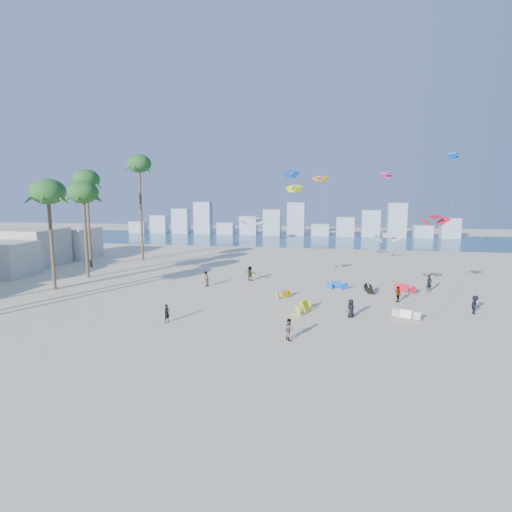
# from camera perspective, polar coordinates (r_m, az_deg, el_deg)

# --- Properties ---
(ground) EXTENTS (220.00, 220.00, 0.00)m
(ground) POSITION_cam_1_polar(r_m,az_deg,el_deg) (29.98, -11.50, -12.99)
(ground) COLOR beige
(ground) RESTS_ON ground
(ocean) EXTENTS (220.00, 220.00, 0.00)m
(ocean) POSITION_cam_1_polar(r_m,az_deg,el_deg) (98.98, 4.12, 2.27)
(ocean) COLOR navy
(ocean) RESTS_ON ground
(kitesurfer_near) EXTENTS (0.59, 0.68, 1.57)m
(kitesurfer_near) POSITION_cam_1_polar(r_m,az_deg,el_deg) (36.75, -12.00, -7.62)
(kitesurfer_near) COLOR black
(kitesurfer_near) RESTS_ON ground
(kitesurfer_mid) EXTENTS (0.97, 1.02, 1.65)m
(kitesurfer_mid) POSITION_cam_1_polar(r_m,az_deg,el_deg) (31.95, 4.49, -9.88)
(kitesurfer_mid) COLOR gray
(kitesurfer_mid) RESTS_ON ground
(kitesurfers_far) EXTENTS (28.40, 14.90, 1.93)m
(kitesurfers_far) POSITION_cam_1_polar(r_m,az_deg,el_deg) (46.05, 9.25, -4.11)
(kitesurfers_far) COLOR black
(kitesurfers_far) RESTS_ON ground
(grounded_kites) EXTENTS (15.07, 12.90, 1.00)m
(grounded_kites) POSITION_cam_1_polar(r_m,az_deg,el_deg) (44.05, 12.56, -5.40)
(grounded_kites) COLOR #FFA90D
(grounded_kites) RESTS_ON ground
(flying_kites) EXTENTS (31.09, 37.50, 17.03)m
(flying_kites) POSITION_cam_1_polar(r_m,az_deg,el_deg) (51.54, 16.98, 8.80)
(flying_kites) COLOR silver
(flying_kites) RESTS_ON ground
(palm_row) EXTENTS (8.68, 44.80, 16.87)m
(palm_row) POSITION_cam_1_polar(r_m,az_deg,el_deg) (53.26, -28.01, 8.92)
(palm_row) COLOR brown
(palm_row) RESTS_ON ground
(distant_skyline) EXTENTS (85.00, 3.00, 8.40)m
(distant_skyline) POSITION_cam_1_polar(r_m,az_deg,el_deg) (108.72, 4.09, 4.48)
(distant_skyline) COLOR #9EADBF
(distant_skyline) RESTS_ON ground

